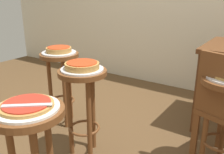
# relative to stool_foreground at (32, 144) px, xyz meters

# --- Properties ---
(ground_plane) EXTENTS (6.00, 6.00, 0.00)m
(ground_plane) POSITION_rel_stool_foreground_xyz_m (-0.17, 0.79, -0.49)
(ground_plane) COLOR brown
(stool_foreground) EXTENTS (0.34, 0.34, 0.68)m
(stool_foreground) POSITION_rel_stool_foreground_xyz_m (0.00, 0.00, 0.00)
(stool_foreground) COLOR brown
(stool_foreground) RESTS_ON ground_plane
(serving_plate_foreground) EXTENTS (0.30, 0.30, 0.01)m
(serving_plate_foreground) POSITION_rel_stool_foreground_xyz_m (0.00, -0.00, 0.20)
(serving_plate_foreground) COLOR white
(serving_plate_foreground) RESTS_ON stool_foreground
(pizza_foreground) EXTENTS (0.25, 0.25, 0.02)m
(pizza_foreground) POSITION_rel_stool_foreground_xyz_m (-0.00, 0.00, 0.21)
(pizza_foreground) COLOR #B78442
(pizza_foreground) RESTS_ON serving_plate_foreground
(stool_middle) EXTENTS (0.34, 0.34, 0.68)m
(stool_middle) POSITION_rel_stool_foreground_xyz_m (-0.19, 0.61, 0.00)
(stool_middle) COLOR brown
(stool_middle) RESTS_ON ground_plane
(serving_plate_middle) EXTENTS (0.30, 0.30, 0.01)m
(serving_plate_middle) POSITION_rel_stool_foreground_xyz_m (-0.19, 0.61, 0.20)
(serving_plate_middle) COLOR silver
(serving_plate_middle) RESTS_ON stool_middle
(pizza_middle) EXTENTS (0.24, 0.24, 0.05)m
(pizza_middle) POSITION_rel_stool_foreground_xyz_m (-0.19, 0.61, 0.22)
(pizza_middle) COLOR #B78442
(pizza_middle) RESTS_ON serving_plate_middle
(stool_leftside) EXTENTS (0.34, 0.34, 0.68)m
(stool_leftside) POSITION_rel_stool_foreground_xyz_m (-0.68, 0.88, 0.00)
(stool_leftside) COLOR brown
(stool_leftside) RESTS_ON ground_plane
(serving_plate_leftside) EXTENTS (0.30, 0.30, 0.01)m
(serving_plate_leftside) POSITION_rel_stool_foreground_xyz_m (-0.68, 0.88, 0.20)
(serving_plate_leftside) COLOR silver
(serving_plate_leftside) RESTS_ON stool_leftside
(pizza_leftside) EXTENTS (0.22, 0.22, 0.05)m
(pizza_leftside) POSITION_rel_stool_foreground_xyz_m (-0.68, 0.88, 0.22)
(pizza_leftside) COLOR #B78442
(pizza_leftside) RESTS_ON serving_plate_leftside
(pizza_server_knife) EXTENTS (0.19, 0.16, 0.01)m
(pizza_server_knife) POSITION_rel_stool_foreground_xyz_m (0.03, -0.02, 0.23)
(pizza_server_knife) COLOR silver
(pizza_server_knife) RESTS_ON pizza_foreground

